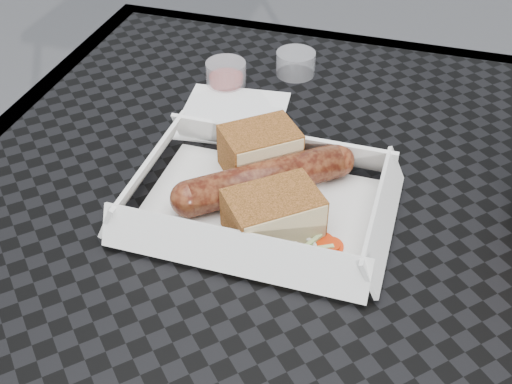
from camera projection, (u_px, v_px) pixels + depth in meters
patio_table at (317, 275)px, 0.66m from camera, size 0.80×0.80×0.74m
food_tray at (259, 208)px, 0.62m from camera, size 0.22×0.15×0.00m
bratwurst at (266, 179)px, 0.62m from camera, size 0.16×0.14×0.04m
bread_near at (260, 150)px, 0.65m from camera, size 0.09×0.09×0.05m
bread_far at (273, 214)px, 0.58m from camera, size 0.10×0.10×0.04m
veg_garnish at (315, 247)px, 0.57m from camera, size 0.03×0.03×0.00m
napkin at (233, 115)px, 0.75m from camera, size 0.13×0.13×0.00m
condiment_cup_sauce at (226, 74)px, 0.80m from camera, size 0.05×0.05×0.03m
condiment_cup_empty at (296, 63)px, 0.82m from camera, size 0.05×0.05×0.03m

